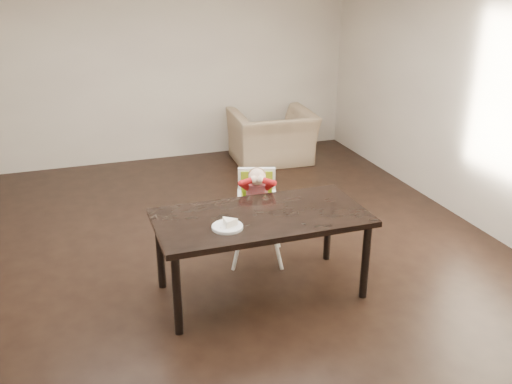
{
  "coord_description": "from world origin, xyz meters",
  "views": [
    {
      "loc": [
        -1.19,
        -4.68,
        2.74
      ],
      "look_at": [
        0.38,
        -0.11,
        0.78
      ],
      "focal_mm": 40.0,
      "sensor_mm": 36.0,
      "label": 1
    }
  ],
  "objects": [
    {
      "name": "plate",
      "position": [
        -0.06,
        -0.69,
        0.78
      ],
      "size": [
        0.26,
        0.26,
        0.07
      ],
      "rotation": [
        0.0,
        0.0,
        0.01
      ],
      "color": "white",
      "rests_on": "dining_table"
    },
    {
      "name": "high_chair",
      "position": [
        0.46,
        0.09,
        0.67
      ],
      "size": [
        0.5,
        0.5,
        0.95
      ],
      "rotation": [
        0.0,
        0.0,
        -0.31
      ],
      "color": "white",
      "rests_on": "ground"
    },
    {
      "name": "dining_table",
      "position": [
        0.28,
        -0.54,
        0.67
      ],
      "size": [
        1.8,
        0.9,
        0.75
      ],
      "color": "black",
      "rests_on": "ground"
    },
    {
      "name": "ground",
      "position": [
        0.0,
        0.0,
        0.0
      ],
      "size": [
        7.0,
        7.0,
        0.0
      ],
      "primitive_type": "plane",
      "color": "black",
      "rests_on": "ground"
    },
    {
      "name": "room_walls",
      "position": [
        0.0,
        0.0,
        1.86
      ],
      "size": [
        6.02,
        7.02,
        2.71
      ],
      "color": "#BDAE9D",
      "rests_on": "ground"
    },
    {
      "name": "armchair",
      "position": [
        1.63,
        2.8,
        0.5
      ],
      "size": [
        1.18,
        0.8,
        1.0
      ],
      "primitive_type": "imported",
      "rotation": [
        0.0,
        0.0,
        3.09
      ],
      "color": "#9E8564",
      "rests_on": "ground"
    }
  ]
}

